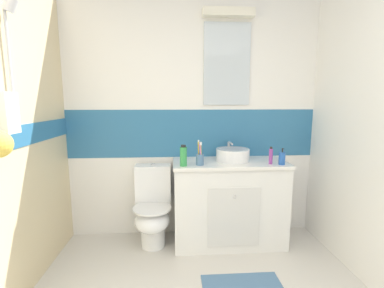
{
  "coord_description": "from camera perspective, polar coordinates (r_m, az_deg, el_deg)",
  "views": [
    {
      "loc": [
        -0.2,
        -0.4,
        1.43
      ],
      "look_at": [
        -0.04,
        1.93,
        1.06
      ],
      "focal_mm": 25.0,
      "sensor_mm": 36.0,
      "label": 1
    }
  ],
  "objects": [
    {
      "name": "wall_back_tiled",
      "position": [
        2.86,
        0.16,
        5.6
      ],
      "size": [
        3.2,
        0.2,
        2.5
      ],
      "color": "white",
      "rests_on": "ground_plane"
    },
    {
      "name": "vanity_cabinet",
      "position": [
        2.8,
        7.81,
        -12.15
      ],
      "size": [
        1.11,
        0.52,
        0.85
      ],
      "color": "white",
      "rests_on": "ground_plane"
    },
    {
      "name": "sink_basin",
      "position": [
        2.7,
        8.66,
        -2.17
      ],
      "size": [
        0.33,
        0.38,
        0.17
      ],
      "color": "white",
      "rests_on": "vanity_cabinet"
    },
    {
      "name": "toilet",
      "position": [
        2.78,
        -8.36,
        -13.52
      ],
      "size": [
        0.37,
        0.5,
        0.81
      ],
      "color": "white",
      "rests_on": "ground_plane"
    },
    {
      "name": "toothbrush_cup",
      "position": [
        2.48,
        1.69,
        -3.11
      ],
      "size": [
        0.07,
        0.07,
        0.23
      ],
      "color": "#4C7299",
      "rests_on": "vanity_cabinet"
    },
    {
      "name": "soap_dispenser",
      "position": [
        2.63,
        18.64,
        -2.92
      ],
      "size": [
        0.06,
        0.06,
        0.16
      ],
      "color": "#2659B2",
      "rests_on": "vanity_cabinet"
    },
    {
      "name": "toothpaste_tube_upright",
      "position": [
        2.62,
        16.46,
        -2.46
      ],
      "size": [
        0.03,
        0.03,
        0.16
      ],
      "color": "#993F99",
      "rests_on": "vanity_cabinet"
    },
    {
      "name": "mouthwash_bottle",
      "position": [
        2.43,
        -1.84,
        -2.59
      ],
      "size": [
        0.06,
        0.06,
        0.2
      ],
      "color": "green",
      "rests_on": "vanity_cabinet"
    }
  ]
}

